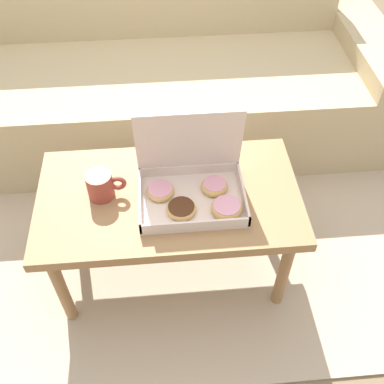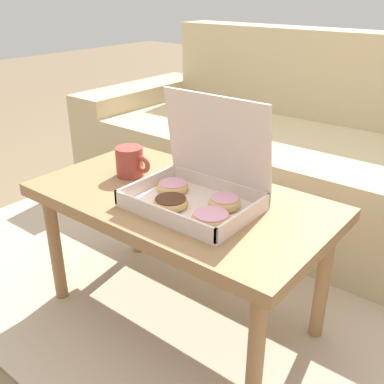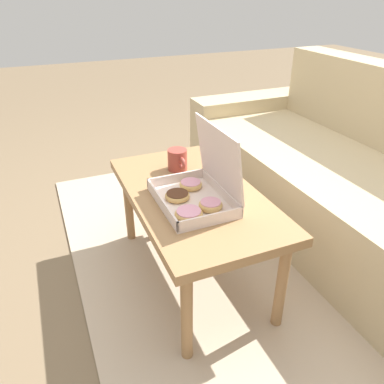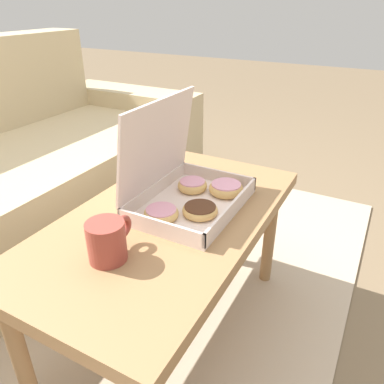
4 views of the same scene
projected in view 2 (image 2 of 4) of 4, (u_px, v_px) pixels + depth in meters
The scene contains 6 objects.
ground_plane at pixel (204, 297), 1.68m from camera, with size 12.00×12.00×0.00m, color #756047.
area_rug at pixel (247, 261), 1.89m from camera, with size 2.52×1.93×0.01m, color tan.
couch at pixel (311, 162), 2.16m from camera, with size 2.40×0.88×0.87m.
coffee_table at pixel (180, 211), 1.41m from camera, with size 0.94×0.52×0.47m.
pastry_box at pixel (199, 189), 1.30m from camera, with size 0.37×0.27×0.32m.
coffee_mug at pixel (130, 162), 1.51m from camera, with size 0.14×0.09×0.10m.
Camera 2 is at (0.81, -1.09, 1.06)m, focal length 42.00 mm.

